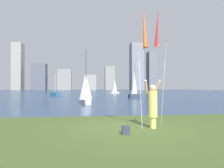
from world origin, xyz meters
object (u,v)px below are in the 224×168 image
at_px(sailboat_3, 115,87).
at_px(sailboat_8, 55,94).
at_px(sailboat_1, 134,85).
at_px(kite_flag_right, 157,30).
at_px(sailboat_0, 86,87).
at_px(kite_flag_left, 144,30).
at_px(bag, 126,130).
at_px(person, 153,104).

bearing_deg(sailboat_3, sailboat_8, -137.99).
relative_size(sailboat_1, sailboat_3, 1.24).
xyz_separation_m(kite_flag_right, sailboat_0, (-2.96, 11.41, -2.40)).
bearing_deg(kite_flag_left, sailboat_0, 99.21).
relative_size(kite_flag_left, bag, 15.82).
relative_size(bag, sailboat_0, 0.06).
bearing_deg(bag, sailboat_0, 95.70).
xyz_separation_m(person, kite_flag_right, (0.46, 0.77, 3.03)).
bearing_deg(kite_flag_left, sailboat_8, 103.11).
xyz_separation_m(person, kite_flag_left, (-0.46, -0.46, 2.67)).
xyz_separation_m(kite_flag_left, sailboat_0, (-2.05, 12.64, -2.04)).
bearing_deg(sailboat_1, sailboat_0, -125.02).
height_order(sailboat_1, sailboat_3, sailboat_1).
xyz_separation_m(kite_flag_left, sailboat_1, (4.80, 22.42, -1.76)).
xyz_separation_m(bag, sailboat_1, (5.55, 22.83, 1.66)).
bearing_deg(sailboat_1, sailboat_3, 89.97).
height_order(person, sailboat_8, sailboat_8).
bearing_deg(sailboat_8, kite_flag_left, -76.89).
relative_size(person, kite_flag_right, 0.38).
bearing_deg(bag, sailboat_8, 101.69).
height_order(kite_flag_left, bag, kite_flag_left).
relative_size(kite_flag_left, kite_flag_right, 0.92).
bearing_deg(bag, sailboat_1, 76.35).
distance_m(kite_flag_right, sailboat_0, 12.03).
xyz_separation_m(bag, sailboat_8, (-6.74, 32.59, 0.20)).
bearing_deg(person, sailboat_1, 84.48).
distance_m(sailboat_1, sailboat_3, 20.84).
bearing_deg(person, bag, -138.19).
distance_m(bag, sailboat_3, 44.04).
distance_m(bag, sailboat_0, 13.19).
bearing_deg(sailboat_0, sailboat_1, 54.98).
distance_m(kite_flag_right, sailboat_1, 21.64).
relative_size(kite_flag_right, sailboat_1, 0.97).
distance_m(kite_flag_left, sailboat_1, 22.99).
bearing_deg(kite_flag_right, sailboat_1, 79.60).
bearing_deg(bag, person, 36.14).
distance_m(kite_flag_left, kite_flag_right, 1.58).
bearing_deg(sailboat_3, person, -95.81).
bearing_deg(sailboat_1, bag, -103.65).
bearing_deg(sailboat_8, kite_flag_right, -74.81).
relative_size(bag, sailboat_8, 0.07).
distance_m(kite_flag_right, sailboat_8, 32.26).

